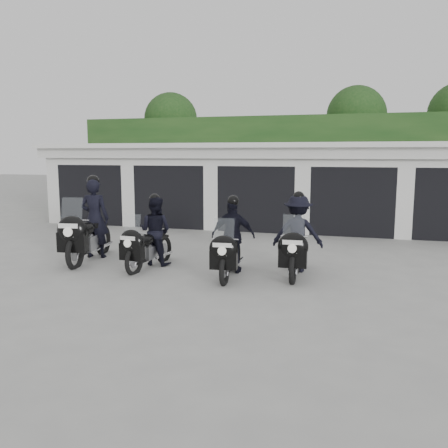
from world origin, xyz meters
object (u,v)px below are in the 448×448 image
(police_bike_a, at_px, (89,226))
(police_bike_b, at_px, (152,235))
(police_bike_d, at_px, (297,238))
(police_bike_c, at_px, (232,241))

(police_bike_a, bearing_deg, police_bike_b, -13.04)
(police_bike_d, bearing_deg, police_bike_c, -160.80)
(police_bike_b, bearing_deg, police_bike_a, -179.36)
(police_bike_d, bearing_deg, police_bike_b, -177.19)
(police_bike_c, bearing_deg, police_bike_b, 168.92)
(police_bike_a, relative_size, police_bike_c, 1.21)
(police_bike_a, bearing_deg, police_bike_d, -6.17)
(police_bike_a, relative_size, police_bike_d, 1.16)
(police_bike_a, bearing_deg, police_bike_c, -13.72)
(police_bike_c, bearing_deg, police_bike_a, 169.52)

